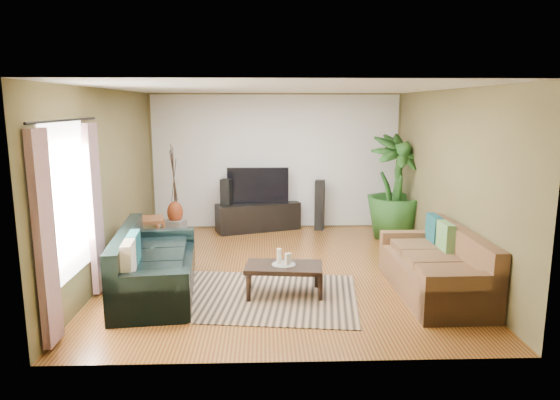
{
  "coord_description": "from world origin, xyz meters",
  "views": [
    {
      "loc": [
        -0.25,
        -7.23,
        2.46
      ],
      "look_at": [
        0.0,
        0.2,
        1.05
      ],
      "focal_mm": 32.0,
      "sensor_mm": 36.0,
      "label": 1
    }
  ],
  "objects_px": {
    "sofa_right": "(434,262)",
    "television": "(258,186)",
    "potted_plant": "(396,187)",
    "vase": "(175,212)",
    "coffee_table": "(284,280)",
    "sofa_left": "(156,261)",
    "tv_stand": "(258,217)",
    "pedestal": "(176,228)",
    "side_table": "(148,234)",
    "speaker_left": "(227,206)",
    "speaker_right": "(320,205)"
  },
  "relations": [
    {
      "from": "sofa_left",
      "to": "potted_plant",
      "type": "height_order",
      "value": "potted_plant"
    },
    {
      "from": "coffee_table",
      "to": "vase",
      "type": "distance_m",
      "value": 3.61
    },
    {
      "from": "potted_plant",
      "to": "side_table",
      "type": "bearing_deg",
      "value": -171.31
    },
    {
      "from": "coffee_table",
      "to": "side_table",
      "type": "xyz_separation_m",
      "value": [
        -2.26,
        2.16,
        0.08
      ]
    },
    {
      "from": "coffee_table",
      "to": "pedestal",
      "type": "xyz_separation_m",
      "value": [
        -1.94,
        3.04,
        -0.04
      ]
    },
    {
      "from": "speaker_right",
      "to": "vase",
      "type": "distance_m",
      "value": 2.83
    },
    {
      "from": "tv_stand",
      "to": "speaker_left",
      "type": "relative_size",
      "value": 1.56
    },
    {
      "from": "sofa_left",
      "to": "vase",
      "type": "bearing_deg",
      "value": -1.44
    },
    {
      "from": "speaker_left",
      "to": "pedestal",
      "type": "xyz_separation_m",
      "value": [
        -0.95,
        -0.3,
        -0.37
      ]
    },
    {
      "from": "pedestal",
      "to": "vase",
      "type": "distance_m",
      "value": 0.31
    },
    {
      "from": "sofa_right",
      "to": "television",
      "type": "relative_size",
      "value": 1.73
    },
    {
      "from": "tv_stand",
      "to": "speaker_right",
      "type": "xyz_separation_m",
      "value": [
        1.23,
        0.0,
        0.23
      ]
    },
    {
      "from": "speaker_right",
      "to": "side_table",
      "type": "bearing_deg",
      "value": -143.13
    },
    {
      "from": "coffee_table",
      "to": "television",
      "type": "distance_m",
      "value": 3.58
    },
    {
      "from": "potted_plant",
      "to": "vase",
      "type": "bearing_deg",
      "value": 177.28
    },
    {
      "from": "speaker_right",
      "to": "potted_plant",
      "type": "relative_size",
      "value": 0.52
    },
    {
      "from": "tv_stand",
      "to": "speaker_left",
      "type": "xyz_separation_m",
      "value": [
        -0.61,
        -0.15,
        0.25
      ]
    },
    {
      "from": "potted_plant",
      "to": "coffee_table",
      "type": "bearing_deg",
      "value": -127.79
    },
    {
      "from": "coffee_table",
      "to": "potted_plant",
      "type": "distance_m",
      "value": 3.68
    },
    {
      "from": "potted_plant",
      "to": "sofa_left",
      "type": "bearing_deg",
      "value": -145.64
    },
    {
      "from": "coffee_table",
      "to": "sofa_left",
      "type": "bearing_deg",
      "value": 179.8
    },
    {
      "from": "tv_stand",
      "to": "television",
      "type": "height_order",
      "value": "television"
    },
    {
      "from": "sofa_right",
      "to": "tv_stand",
      "type": "relative_size",
      "value": 1.27
    },
    {
      "from": "sofa_left",
      "to": "speaker_left",
      "type": "relative_size",
      "value": 2.09
    },
    {
      "from": "sofa_right",
      "to": "pedestal",
      "type": "bearing_deg",
      "value": -128.46
    },
    {
      "from": "coffee_table",
      "to": "speaker_right",
      "type": "height_order",
      "value": "speaker_right"
    },
    {
      "from": "sofa_left",
      "to": "speaker_right",
      "type": "height_order",
      "value": "speaker_right"
    },
    {
      "from": "tv_stand",
      "to": "pedestal",
      "type": "xyz_separation_m",
      "value": [
        -1.57,
        -0.45,
        -0.11
      ]
    },
    {
      "from": "sofa_right",
      "to": "tv_stand",
      "type": "distance_m",
      "value": 4.21
    },
    {
      "from": "pedestal",
      "to": "vase",
      "type": "relative_size",
      "value": 0.78
    },
    {
      "from": "television",
      "to": "tv_stand",
      "type": "bearing_deg",
      "value": 0.0
    },
    {
      "from": "potted_plant",
      "to": "vase",
      "type": "height_order",
      "value": "potted_plant"
    },
    {
      "from": "sofa_left",
      "to": "sofa_right",
      "type": "relative_size",
      "value": 1.05
    },
    {
      "from": "tv_stand",
      "to": "vase",
      "type": "distance_m",
      "value": 1.64
    },
    {
      "from": "tv_stand",
      "to": "side_table",
      "type": "xyz_separation_m",
      "value": [
        -1.89,
        -1.33,
        0.01
      ]
    },
    {
      "from": "sofa_left",
      "to": "sofa_right",
      "type": "bearing_deg",
      "value": -99.04
    },
    {
      "from": "coffee_table",
      "to": "side_table",
      "type": "relative_size",
      "value": 1.78
    },
    {
      "from": "television",
      "to": "vase",
      "type": "bearing_deg",
      "value": -164.0
    },
    {
      "from": "sofa_right",
      "to": "vase",
      "type": "distance_m",
      "value": 4.96
    },
    {
      "from": "coffee_table",
      "to": "side_table",
      "type": "distance_m",
      "value": 3.13
    },
    {
      "from": "sofa_right",
      "to": "television",
      "type": "bearing_deg",
      "value": -146.64
    },
    {
      "from": "sofa_right",
      "to": "coffee_table",
      "type": "relative_size",
      "value": 2.1
    },
    {
      "from": "sofa_left",
      "to": "coffee_table",
      "type": "xyz_separation_m",
      "value": [
        1.69,
        -0.18,
        -0.22
      ]
    },
    {
      "from": "television",
      "to": "sofa_right",
      "type": "bearing_deg",
      "value": -55.93
    },
    {
      "from": "speaker_right",
      "to": "pedestal",
      "type": "relative_size",
      "value": 3.09
    },
    {
      "from": "speaker_right",
      "to": "vase",
      "type": "relative_size",
      "value": 2.41
    },
    {
      "from": "speaker_left",
      "to": "side_table",
      "type": "bearing_deg",
      "value": -122.97
    },
    {
      "from": "sofa_right",
      "to": "sofa_left",
      "type": "bearing_deg",
      "value": -93.46
    },
    {
      "from": "speaker_left",
      "to": "potted_plant",
      "type": "height_order",
      "value": "potted_plant"
    },
    {
      "from": "tv_stand",
      "to": "potted_plant",
      "type": "height_order",
      "value": "potted_plant"
    }
  ]
}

